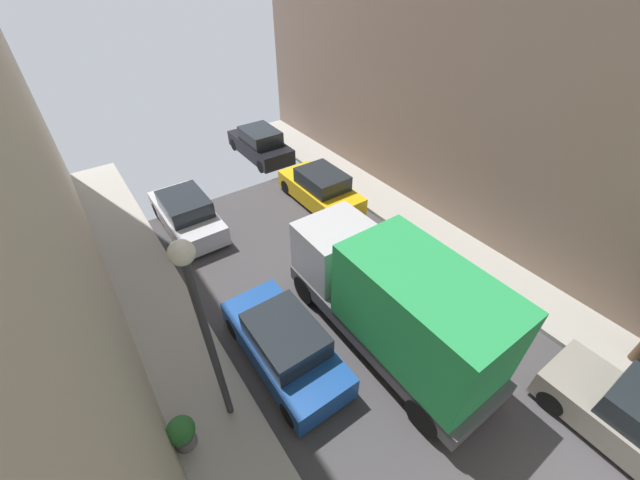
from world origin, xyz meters
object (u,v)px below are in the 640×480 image
(delivery_truck, at_px, (395,302))
(parked_car_left_4, at_px, (187,214))
(parked_car_right_3, at_px, (260,144))
(parked_car_right_2, at_px, (321,189))
(parked_car_left_3, at_px, (284,344))
(potted_plant_3, at_px, (182,433))
(lamp_post, at_px, (202,318))

(delivery_truck, bearing_deg, parked_car_left_4, 107.32)
(parked_car_left_4, bearing_deg, parked_car_right_3, 36.29)
(parked_car_right_2, relative_size, parked_car_right_3, 1.00)
(parked_car_left_3, xyz_separation_m, parked_car_left_4, (0.00, 7.43, 0.00))
(parked_car_left_3, relative_size, parked_car_left_4, 1.00)
(parked_car_right_2, distance_m, parked_car_right_3, 5.49)
(parked_car_left_4, distance_m, potted_plant_3, 8.61)
(parked_car_right_2, height_order, delivery_truck, delivery_truck)
(delivery_truck, bearing_deg, parked_car_left_3, 155.47)
(parked_car_left_3, height_order, parked_car_right_3, same)
(parked_car_right_2, xyz_separation_m, parked_car_right_3, (0.00, 5.49, 0.00))
(potted_plant_3, bearing_deg, parked_car_left_4, 69.30)
(delivery_truck, distance_m, potted_plant_3, 5.88)
(parked_car_left_3, height_order, delivery_truck, delivery_truck)
(parked_car_right_2, relative_size, lamp_post, 0.78)
(parked_car_right_2, xyz_separation_m, delivery_truck, (-2.70, -7.13, 1.07))
(parked_car_left_4, relative_size, delivery_truck, 0.64)
(parked_car_right_2, bearing_deg, potted_plant_3, -142.29)
(parked_car_right_2, relative_size, delivery_truck, 0.64)
(delivery_truck, xyz_separation_m, lamp_post, (-4.60, 0.71, 1.91))
(parked_car_left_3, relative_size, parked_car_right_2, 1.00)
(lamp_post, bearing_deg, parked_car_left_4, 76.55)
(parked_car_right_3, distance_m, delivery_truck, 12.95)
(parked_car_left_3, xyz_separation_m, delivery_truck, (2.70, -1.23, 1.07))
(potted_plant_3, xyz_separation_m, lamp_post, (1.14, 0.11, 3.04))
(parked_car_left_3, bearing_deg, parked_car_right_3, 64.64)
(parked_car_right_2, height_order, lamp_post, lamp_post)
(parked_car_left_4, relative_size, lamp_post, 0.78)
(parked_car_left_3, relative_size, potted_plant_3, 4.52)
(parked_car_left_3, distance_m, lamp_post, 3.57)
(parked_car_right_3, bearing_deg, parked_car_left_4, -143.71)
(delivery_truck, distance_m, lamp_post, 5.03)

